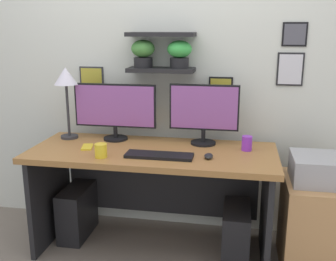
{
  "coord_description": "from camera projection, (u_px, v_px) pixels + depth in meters",
  "views": [
    {
      "loc": [
        0.57,
        -2.52,
        1.56
      ],
      "look_at": [
        0.1,
        0.05,
        0.88
      ],
      "focal_mm": 42.12,
      "sensor_mm": 36.0,
      "label": 1
    }
  ],
  "objects": [
    {
      "name": "drawer_cabinet",
      "position": [
        316.0,
        225.0,
        2.6
      ],
      "size": [
        0.44,
        0.5,
        0.61
      ],
      "primitive_type": "cube",
      "color": "tan",
      "rests_on": "ground"
    },
    {
      "name": "monitor_right",
      "position": [
        204.0,
        112.0,
        2.79
      ],
      "size": [
        0.49,
        0.18,
        0.43
      ],
      "color": "black",
      "rests_on": "desk"
    },
    {
      "name": "coffee_mug",
      "position": [
        101.0,
        151.0,
        2.54
      ],
      "size": [
        0.08,
        0.08,
        0.09
      ],
      "primitive_type": "cylinder",
      "color": "yellow",
      "rests_on": "desk"
    },
    {
      "name": "pen_cup",
      "position": [
        247.0,
        143.0,
        2.68
      ],
      "size": [
        0.07,
        0.07,
        0.1
      ],
      "primitive_type": "cylinder",
      "color": "purple",
      "rests_on": "desk"
    },
    {
      "name": "cell_phone",
      "position": [
        87.0,
        147.0,
        2.75
      ],
      "size": [
        0.1,
        0.15,
        0.01
      ],
      "primitive_type": "cube",
      "rotation": [
        0.0,
        0.0,
        0.25
      ],
      "color": "yellow",
      "rests_on": "desk"
    },
    {
      "name": "ground_plane",
      "position": [
        153.0,
        248.0,
        2.89
      ],
      "size": [
        8.0,
        8.0,
        0.0
      ],
      "primitive_type": "plane",
      "color": "#70665B"
    },
    {
      "name": "desk",
      "position": [
        154.0,
        176.0,
        2.8
      ],
      "size": [
        1.69,
        0.68,
        0.75
      ],
      "color": "#9E6B38",
      "rests_on": "ground"
    },
    {
      "name": "keyboard",
      "position": [
        159.0,
        155.0,
        2.55
      ],
      "size": [
        0.44,
        0.14,
        0.02
      ],
      "primitive_type": "cube",
      "color": "black",
      "rests_on": "desk"
    },
    {
      "name": "computer_tower_right",
      "position": [
        236.0,
        234.0,
        2.7
      ],
      "size": [
        0.18,
        0.4,
        0.38
      ],
      "primitive_type": "cube",
      "color": "black",
      "rests_on": "ground"
    },
    {
      "name": "computer_tower_left",
      "position": [
        77.0,
        212.0,
        3.02
      ],
      "size": [
        0.18,
        0.4,
        0.39
      ],
      "primitive_type": "cube",
      "color": "black",
      "rests_on": "ground"
    },
    {
      "name": "monitor_left",
      "position": [
        115.0,
        109.0,
        2.9
      ],
      "size": [
        0.62,
        0.18,
        0.42
      ],
      "color": "black",
      "rests_on": "desk"
    },
    {
      "name": "computer_mouse",
      "position": [
        209.0,
        156.0,
        2.52
      ],
      "size": [
        0.06,
        0.09,
        0.03
      ],
      "primitive_type": "ellipsoid",
      "color": "black",
      "rests_on": "desk"
    },
    {
      "name": "back_wall_assembly",
      "position": [
        164.0,
        57.0,
        2.96
      ],
      "size": [
        4.4,
        0.24,
        2.7
      ],
      "color": "silver",
      "rests_on": "ground"
    },
    {
      "name": "printer",
      "position": [
        322.0,
        169.0,
        2.5
      ],
      "size": [
        0.38,
        0.34,
        0.17
      ],
      "primitive_type": "cube",
      "color": "#9E9EA3",
      "rests_on": "drawer_cabinet"
    },
    {
      "name": "desk_lamp",
      "position": [
        66.0,
        82.0,
        2.89
      ],
      "size": [
        0.17,
        0.17,
        0.53
      ],
      "color": "#2D2D33",
      "rests_on": "desk"
    }
  ]
}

